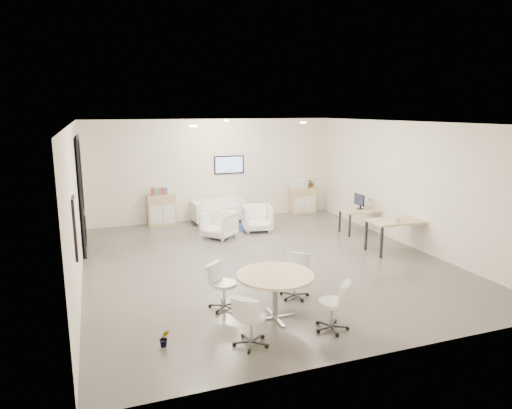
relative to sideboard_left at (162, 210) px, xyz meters
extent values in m
cube|color=#504D49|center=(1.73, -4.26, -0.87)|extent=(8.00, 9.00, 0.80)
cube|color=white|center=(1.73, -4.26, 3.13)|extent=(8.00, 9.00, 0.80)
cube|color=white|center=(1.73, 0.64, 1.13)|extent=(8.00, 0.80, 3.20)
cube|color=white|center=(1.73, -9.16, 1.13)|extent=(8.00, 0.80, 3.20)
cube|color=white|center=(-2.67, -4.26, 1.13)|extent=(0.80, 9.00, 3.20)
cube|color=white|center=(6.13, -4.26, 1.13)|extent=(0.80, 9.00, 3.20)
cube|color=black|center=(-2.23, -1.76, 0.96)|extent=(0.02, 1.90, 2.85)
cube|color=black|center=(-2.21, -1.76, 2.34)|extent=(0.06, 1.90, 0.08)
cube|color=black|center=(-2.21, -2.67, 0.96)|extent=(0.06, 0.08, 2.85)
cube|color=black|center=(-2.21, -0.85, 0.96)|extent=(0.06, 0.08, 2.85)
cube|color=black|center=(-2.21, -1.61, 0.96)|extent=(0.06, 0.07, 2.85)
cube|color=#B2B2B7|center=(-2.17, -2.21, 0.58)|extent=(0.04, 0.60, 0.05)
cube|color=black|center=(-2.25, -5.86, 1.08)|extent=(0.04, 0.54, 1.04)
cube|color=white|center=(-2.22, -5.86, 1.08)|extent=(0.01, 0.46, 0.96)
cube|color=#E45988|center=(-2.22, -5.86, 0.88)|extent=(0.01, 0.32, 0.30)
cube|color=black|center=(2.23, 0.21, 1.28)|extent=(0.98, 0.05, 0.58)
cube|color=#93B4FF|center=(2.23, 0.18, 1.28)|extent=(0.90, 0.01, 0.50)
cylinder|color=#FFEAC6|center=(-0.07, -5.26, 2.71)|extent=(0.14, 0.14, 0.03)
cylinder|color=#FFEAC6|center=(2.93, -3.76, 2.71)|extent=(0.14, 0.14, 0.03)
cylinder|color=#FFEAC6|center=(1.73, -1.26, 2.71)|extent=(0.14, 0.14, 0.03)
cube|color=tan|center=(0.00, 0.00, 0.00)|extent=(0.83, 0.42, 0.93)
cube|color=white|center=(-0.19, -0.21, -0.09)|extent=(0.35, 0.02, 0.56)
cube|color=white|center=(0.19, -0.21, -0.09)|extent=(0.35, 0.02, 0.56)
cube|color=tan|center=(4.78, 0.01, -0.03)|extent=(0.88, 0.41, 0.88)
cube|color=white|center=(4.57, -0.21, -0.11)|extent=(0.37, 0.02, 0.53)
cube|color=white|center=(4.98, -0.21, -0.11)|extent=(0.37, 0.02, 0.53)
cube|color=red|center=(-0.26, 0.00, 0.58)|extent=(0.05, 0.14, 0.22)
cube|color=#337FCC|center=(-0.20, 0.00, 0.58)|extent=(0.04, 0.14, 0.22)
cube|color=gold|center=(-0.14, 0.00, 0.58)|extent=(0.04, 0.14, 0.22)
cube|color=#4CB24C|center=(-0.07, 0.00, 0.58)|extent=(0.04, 0.14, 0.22)
cube|color=#CC6619|center=(-0.01, 0.00, 0.58)|extent=(0.04, 0.14, 0.22)
cube|color=purple|center=(0.05, 0.00, 0.58)|extent=(0.04, 0.14, 0.22)
cube|color=#E54C7F|center=(0.11, 0.00, 0.58)|extent=(0.04, 0.14, 0.22)
cube|color=teal|center=(0.18, 0.00, 0.58)|extent=(0.04, 0.14, 0.22)
cube|color=white|center=(4.58, 0.01, 0.57)|extent=(0.54, 0.46, 0.30)
cube|color=white|center=(4.58, 0.01, 0.75)|extent=(0.41, 0.35, 0.07)
cube|color=white|center=(1.74, -0.22, -0.21)|extent=(1.67, 0.90, 0.31)
cube|color=white|center=(1.74, 0.10, 0.09)|extent=(1.64, 0.27, 0.31)
cube|color=white|center=(1.00, -0.22, -0.06)|extent=(0.19, 0.82, 0.61)
cube|color=white|center=(2.48, -0.22, -0.06)|extent=(0.19, 0.82, 0.61)
cube|color=navy|center=(1.86, -1.11, -0.46)|extent=(1.67, 1.23, 0.01)
imported|color=white|center=(1.28, -1.97, -0.06)|extent=(1.07, 1.07, 0.80)
imported|color=white|center=(2.52, -1.66, -0.05)|extent=(0.94, 0.90, 0.83)
cube|color=tan|center=(5.31, -2.87, 0.18)|extent=(1.32, 0.74, 0.04)
cube|color=black|center=(4.72, -3.14, -0.15)|extent=(0.05, 0.05, 0.63)
cube|color=black|center=(5.90, -3.14, -0.15)|extent=(0.05, 0.05, 0.63)
cube|color=black|center=(4.72, -2.60, -0.15)|extent=(0.05, 0.05, 0.63)
cube|color=black|center=(5.90, -2.60, -0.15)|extent=(0.05, 0.05, 0.63)
cube|color=tan|center=(5.16, -4.68, 0.31)|extent=(1.56, 0.81, 0.04)
cube|color=black|center=(4.45, -5.01, -0.09)|extent=(0.05, 0.05, 0.76)
cube|color=black|center=(5.88, -5.01, -0.09)|extent=(0.05, 0.05, 0.76)
cube|color=black|center=(4.45, -4.35, -0.09)|extent=(0.05, 0.05, 0.76)
cube|color=black|center=(5.88, -4.35, -0.09)|extent=(0.05, 0.05, 0.76)
cylinder|color=black|center=(5.31, -2.72, 0.21)|extent=(0.20, 0.20, 0.02)
cube|color=black|center=(5.31, -2.72, 0.33)|extent=(0.04, 0.03, 0.24)
cube|color=black|center=(5.26, -2.72, 0.48)|extent=(0.03, 0.50, 0.32)
cylinder|color=tan|center=(0.85, -7.15, 0.31)|extent=(1.30, 1.30, 0.04)
cylinder|color=#B2B2B7|center=(0.85, -7.15, -0.09)|extent=(0.10, 0.10, 0.75)
cube|color=#B2B2B7|center=(0.85, -7.15, -0.45)|extent=(0.76, 0.06, 0.03)
cube|color=#B2B2B7|center=(0.85, -7.15, -0.45)|extent=(0.06, 0.76, 0.03)
imported|color=#3F7F3F|center=(5.11, 0.03, 0.53)|extent=(0.28, 0.31, 0.24)
imported|color=#3F7F3F|center=(-1.07, -7.46, -0.40)|extent=(0.18, 0.29, 0.12)
imported|color=white|center=(5.00, -4.83, 0.39)|extent=(0.14, 0.13, 0.12)
camera|label=1|loc=(-1.90, -13.81, 3.02)|focal=32.00mm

